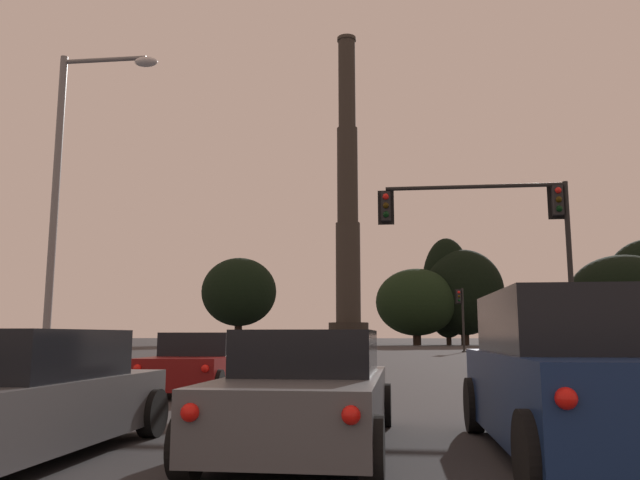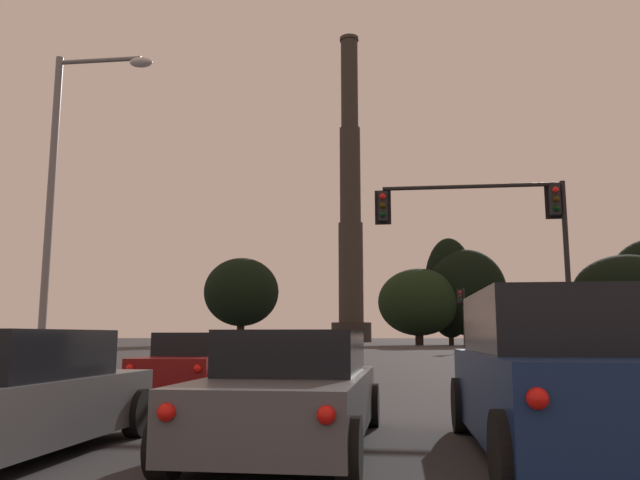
{
  "view_description": "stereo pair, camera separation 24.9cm",
  "coord_description": "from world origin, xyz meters",
  "px_view_note": "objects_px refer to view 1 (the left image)",
  "views": [
    {
      "loc": [
        1.14,
        -0.65,
        1.36
      ],
      "look_at": [
        -3.3,
        37.99,
        7.32
      ],
      "focal_mm": 35.0,
      "sensor_mm": 36.0,
      "label": 1
    },
    {
      "loc": [
        1.39,
        -0.62,
        1.36
      ],
      "look_at": [
        -3.3,
        37.99,
        7.32
      ],
      "focal_mm": 35.0,
      "sensor_mm": 36.0,
      "label": 2
    }
  ],
  "objects_px": {
    "sedan_center_lane_second": "(309,391)",
    "traffic_light_overhead_right": "(504,226)",
    "smokestack": "(348,218)",
    "suv_right_lane_second": "(579,377)",
    "street_lamp": "(70,181)",
    "sedan_left_lane_front": "(201,364)",
    "traffic_light_far_right": "(461,310)",
    "sedan_left_lane_second": "(9,399)"
  },
  "relations": [
    {
      "from": "traffic_light_overhead_right",
      "to": "traffic_light_far_right",
      "type": "bearing_deg",
      "value": 86.74
    },
    {
      "from": "suv_right_lane_second",
      "to": "sedan_center_lane_second",
      "type": "bearing_deg",
      "value": 171.13
    },
    {
      "from": "sedan_left_lane_second",
      "to": "street_lamp",
      "type": "bearing_deg",
      "value": 117.31
    },
    {
      "from": "sedan_center_lane_second",
      "to": "street_lamp",
      "type": "height_order",
      "value": "street_lamp"
    },
    {
      "from": "sedan_left_lane_front",
      "to": "traffic_light_overhead_right",
      "type": "bearing_deg",
      "value": 35.92
    },
    {
      "from": "sedan_left_lane_front",
      "to": "suv_right_lane_second",
      "type": "relative_size",
      "value": 0.97
    },
    {
      "from": "sedan_center_lane_second",
      "to": "traffic_light_far_right",
      "type": "xyz_separation_m",
      "value": [
        6.72,
        44.62,
        2.77
      ]
    },
    {
      "from": "traffic_light_far_right",
      "to": "street_lamp",
      "type": "xyz_separation_m",
      "value": [
        -14.21,
        -37.09,
        2.02
      ]
    },
    {
      "from": "traffic_light_overhead_right",
      "to": "traffic_light_far_right",
      "type": "xyz_separation_m",
      "value": [
        1.74,
        30.63,
        -1.68
      ]
    },
    {
      "from": "smokestack",
      "to": "street_lamp",
      "type": "bearing_deg",
      "value": -89.91
    },
    {
      "from": "sedan_left_lane_front",
      "to": "suv_right_lane_second",
      "type": "height_order",
      "value": "suv_right_lane_second"
    },
    {
      "from": "sedan_center_lane_second",
      "to": "traffic_light_far_right",
      "type": "height_order",
      "value": "traffic_light_far_right"
    },
    {
      "from": "street_lamp",
      "to": "sedan_center_lane_second",
      "type": "bearing_deg",
      "value": -45.15
    },
    {
      "from": "traffic_light_far_right",
      "to": "sedan_left_lane_second",
      "type": "bearing_deg",
      "value": -102.08
    },
    {
      "from": "traffic_light_far_right",
      "to": "smokestack",
      "type": "bearing_deg",
      "value": 101.07
    },
    {
      "from": "suv_right_lane_second",
      "to": "street_lamp",
      "type": "xyz_separation_m",
      "value": [
        -10.62,
        8.03,
        4.56
      ]
    },
    {
      "from": "traffic_light_overhead_right",
      "to": "sedan_left_lane_front",
      "type": "bearing_deg",
      "value": -141.77
    },
    {
      "from": "suv_right_lane_second",
      "to": "traffic_light_overhead_right",
      "type": "distance_m",
      "value": 15.2
    },
    {
      "from": "sedan_left_lane_front",
      "to": "traffic_light_far_right",
      "type": "xyz_separation_m",
      "value": [
        10.34,
        37.41,
        2.77
      ]
    },
    {
      "from": "sedan_center_lane_second",
      "to": "suv_right_lane_second",
      "type": "bearing_deg",
      "value": -8.24
    },
    {
      "from": "sedan_left_lane_second",
      "to": "smokestack",
      "type": "height_order",
      "value": "smokestack"
    },
    {
      "from": "sedan_left_lane_second",
      "to": "traffic_light_far_right",
      "type": "bearing_deg",
      "value": 79.04
    },
    {
      "from": "sedan_left_lane_second",
      "to": "street_lamp",
      "type": "height_order",
      "value": "street_lamp"
    },
    {
      "from": "sedan_left_lane_second",
      "to": "traffic_light_overhead_right",
      "type": "height_order",
      "value": "traffic_light_overhead_right"
    },
    {
      "from": "suv_right_lane_second",
      "to": "traffic_light_far_right",
      "type": "height_order",
      "value": "traffic_light_far_right"
    },
    {
      "from": "traffic_light_overhead_right",
      "to": "smokestack",
      "type": "xyz_separation_m",
      "value": [
        -12.63,
        104.14,
        20.21
      ]
    },
    {
      "from": "traffic_light_overhead_right",
      "to": "sedan_center_lane_second",
      "type": "bearing_deg",
      "value": -109.58
    },
    {
      "from": "smokestack",
      "to": "suv_right_lane_second",
      "type": "bearing_deg",
      "value": -84.81
    },
    {
      "from": "traffic_light_overhead_right",
      "to": "smokestack",
      "type": "height_order",
      "value": "smokestack"
    },
    {
      "from": "sedan_center_lane_second",
      "to": "traffic_light_far_right",
      "type": "distance_m",
      "value": 45.21
    },
    {
      "from": "suv_right_lane_second",
      "to": "sedan_left_lane_second",
      "type": "bearing_deg",
      "value": -172.04
    },
    {
      "from": "sedan_center_lane_second",
      "to": "traffic_light_overhead_right",
      "type": "distance_m",
      "value": 15.5
    },
    {
      "from": "sedan_left_lane_second",
      "to": "sedan_left_lane_front",
      "type": "xyz_separation_m",
      "value": [
        -0.5,
        8.57,
        0.0
      ]
    },
    {
      "from": "sedan_left_lane_front",
      "to": "suv_right_lane_second",
      "type": "bearing_deg",
      "value": -51.11
    },
    {
      "from": "sedan_center_lane_second",
      "to": "suv_right_lane_second",
      "type": "relative_size",
      "value": 0.96
    },
    {
      "from": "sedan_left_lane_second",
      "to": "street_lamp",
      "type": "xyz_separation_m",
      "value": [
        -4.37,
        8.88,
        4.79
      ]
    },
    {
      "from": "sedan_left_lane_front",
      "to": "traffic_light_far_right",
      "type": "bearing_deg",
      "value": 72.23
    },
    {
      "from": "sedan_left_lane_second",
      "to": "street_lamp",
      "type": "distance_m",
      "value": 11.0
    },
    {
      "from": "smokestack",
      "to": "sedan_center_lane_second",
      "type": "bearing_deg",
      "value": -86.29
    },
    {
      "from": "traffic_light_far_right",
      "to": "smokestack",
      "type": "height_order",
      "value": "smokestack"
    },
    {
      "from": "sedan_left_lane_second",
      "to": "traffic_light_overhead_right",
      "type": "distance_m",
      "value": 17.91
    },
    {
      "from": "sedan_left_lane_second",
      "to": "smokestack",
      "type": "bearing_deg",
      "value": 93.3
    }
  ]
}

